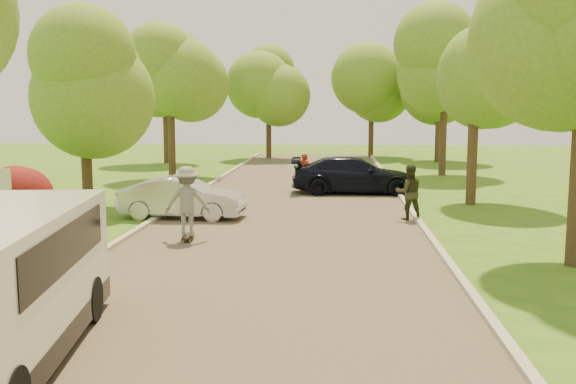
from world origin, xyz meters
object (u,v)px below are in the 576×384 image
(dark_sedan, at_px, (355,175))
(person_striped, at_px, (304,172))
(skateboarder, at_px, (187,201))
(person_olive, at_px, (409,192))
(longboard, at_px, (188,236))
(silver_sedan, at_px, (182,198))

(dark_sedan, xyz_separation_m, person_striped, (-2.09, 0.66, 0.05))
(skateboarder, xyz_separation_m, person_striped, (2.57, 10.28, -0.26))
(skateboarder, height_order, person_olive, skateboarder)
(longboard, relative_size, person_striped, 0.62)
(longboard, bearing_deg, silver_sedan, -80.62)
(skateboarder, distance_m, person_striped, 10.60)
(silver_sedan, height_order, person_striped, person_striped)
(longboard, bearing_deg, person_olive, -156.56)
(dark_sedan, relative_size, longboard, 5.28)
(skateboarder, bearing_deg, silver_sedan, -80.62)
(silver_sedan, relative_size, person_olive, 2.28)
(silver_sedan, bearing_deg, dark_sedan, -38.46)
(person_olive, bearing_deg, skateboarder, 23.71)
(person_striped, bearing_deg, longboard, 71.50)
(person_striped, height_order, person_olive, person_olive)
(dark_sedan, distance_m, longboard, 10.70)
(dark_sedan, distance_m, person_striped, 2.19)
(dark_sedan, bearing_deg, person_striped, 70.68)
(silver_sedan, height_order, longboard, silver_sedan)
(skateboarder, bearing_deg, longboard, -82.37)
(person_olive, bearing_deg, silver_sedan, -4.39)
(longboard, height_order, person_striped, person_striped)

